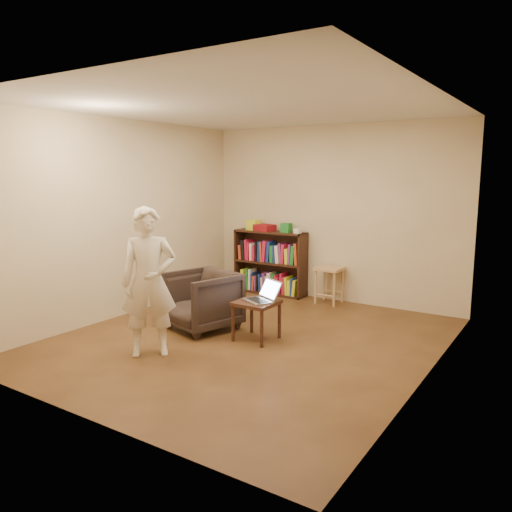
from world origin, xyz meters
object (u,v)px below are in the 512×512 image
Objects in this scene: armchair at (201,300)px; person at (149,282)px; bookshelf at (270,266)px; laptop at (262,296)px; stool at (329,274)px; side_table at (256,308)px.

armchair is 0.50× the size of person.
bookshelf is 0.77× the size of person.
laptop is at bearing -61.07° from bookshelf.
stool is 3.06m from person.
person is at bearing -98.47° from laptop.
side_table is at bearing 17.49° from armchair.
stool is at bearing 89.77° from side_table.
stool is at bearing 84.17° from armchair.
person is at bearing -67.66° from armchair.
person reaches higher than side_table.
person is (0.11, -0.98, 0.42)m from armchair.
stool is 1.91m from laptop.
side_table is at bearing -62.77° from bookshelf.
laptop is (1.10, -1.98, 0.07)m from bookshelf.
bookshelf is 2.29m from side_table.
laptop is (0.04, -1.91, 0.08)m from stool.
bookshelf is at bearing 175.97° from stool.
bookshelf is 2.27m from laptop.
armchair is (0.26, -2.05, -0.08)m from bookshelf.
armchair is at bearing -82.88° from bookshelf.
laptop is 1.31m from person.
side_table is at bearing -90.23° from stool.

